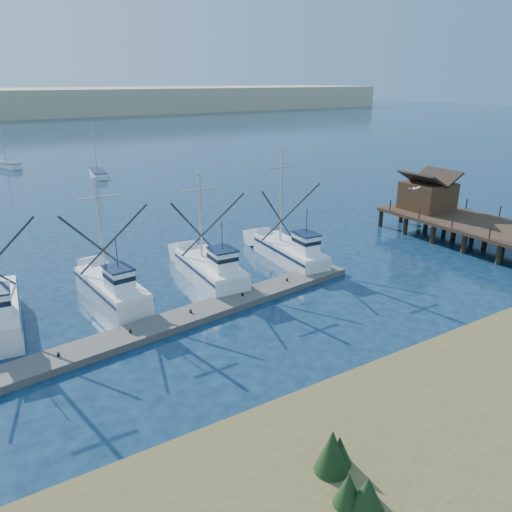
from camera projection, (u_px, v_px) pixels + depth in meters
The scene contains 8 objects.
ground at pixel (337, 336), 28.55m from camera, with size 500.00×500.00×0.00m, color #0C1D38.
shore_bank at pixel (354, 504), 16.30m from camera, with size 40.00×10.00×1.60m, color #4C422D.
floating_dock at pixel (147, 331), 28.73m from camera, with size 31.97×2.13×0.43m, color #5A5651.
timber_pier at pixel (458, 211), 45.21m from camera, with size 7.00×20.00×8.00m.
trawler_fleet at pixel (116, 290), 32.36m from camera, with size 31.11×8.18×10.00m.
sailboat_near at pixel (98, 173), 74.71m from camera, with size 2.75×6.56×8.10m.
sailboat_far at pixel (6, 165), 81.85m from camera, with size 3.95×6.39×8.10m.
flying_gull at pixel (414, 188), 37.61m from camera, with size 1.18×0.21×0.21m.
Camera 1 is at (-17.42, -18.99, 13.93)m, focal length 35.00 mm.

